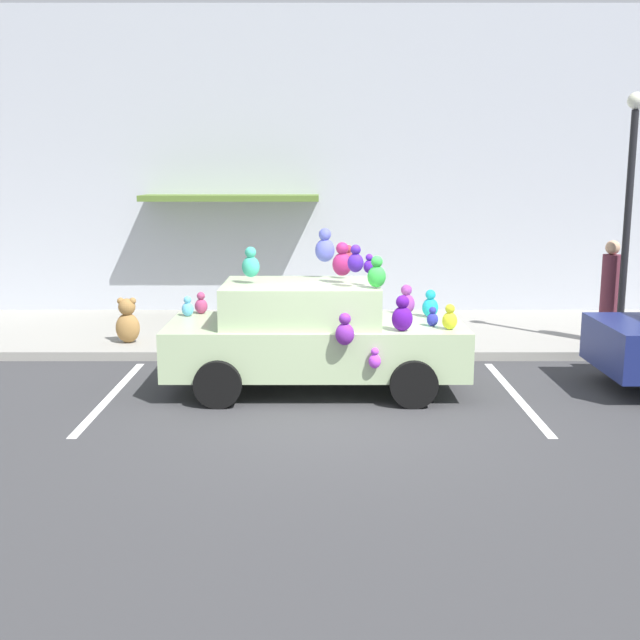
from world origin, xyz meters
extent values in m
plane|color=#38383A|center=(0.00, 0.00, 0.00)|extent=(60.00, 60.00, 0.00)
cube|color=gray|center=(0.00, 5.00, 0.07)|extent=(24.00, 4.00, 0.15)
cube|color=#B2B7C1|center=(0.00, 7.15, 3.20)|extent=(24.00, 0.30, 6.40)
cube|color=#55722D|center=(-2.04, 6.60, 2.55)|extent=(3.60, 1.10, 0.12)
cube|color=silver|center=(2.53, 1.00, 0.00)|extent=(0.12, 3.60, 0.01)
cube|color=silver|center=(-3.13, 1.00, 0.00)|extent=(0.12, 3.60, 0.01)
cube|color=#ADC694|center=(-0.27, 1.32, 0.64)|extent=(4.18, 1.72, 0.68)
cube|color=#ADC694|center=(-0.48, 1.32, 1.26)|extent=(2.17, 1.51, 0.56)
cylinder|color=black|center=(1.03, 2.18, 0.32)|extent=(0.64, 0.22, 0.64)
cylinder|color=black|center=(1.03, 0.46, 0.32)|extent=(0.64, 0.22, 0.64)
cylinder|color=black|center=(-1.56, 2.18, 0.32)|extent=(0.64, 0.22, 0.64)
cylinder|color=black|center=(-1.56, 0.46, 0.32)|extent=(0.64, 0.22, 0.64)
ellipsoid|color=teal|center=(-1.17, 1.27, 1.78)|extent=(0.25, 0.20, 0.29)
sphere|color=teal|center=(-1.17, 1.27, 1.98)|extent=(0.16, 0.16, 0.16)
ellipsoid|color=#511194|center=(0.89, 0.70, 1.15)|extent=(0.28, 0.23, 0.33)
sphere|color=#511194|center=(0.89, 0.70, 1.38)|extent=(0.18, 0.18, 0.18)
ellipsoid|color=#585FCB|center=(-0.14, 1.86, 1.95)|extent=(0.28, 0.23, 0.34)
sphere|color=#585FCB|center=(-0.14, 1.86, 2.18)|extent=(0.18, 0.18, 0.18)
ellipsoid|color=#2B31AD|center=(1.34, 1.03, 1.08)|extent=(0.16, 0.13, 0.19)
sphere|color=#2B31AD|center=(1.34, 1.03, 1.21)|extent=(0.10, 0.10, 0.10)
ellipsoid|color=#962D3B|center=(0.20, 1.72, 1.83)|extent=(0.18, 0.15, 0.22)
sphere|color=#962D3B|center=(0.20, 1.72, 1.98)|extent=(0.12, 0.12, 0.12)
ellipsoid|color=#DC1D79|center=(-1.52, 1.57, 1.12)|extent=(0.24, 0.19, 0.28)
sphere|color=#DC1D79|center=(-1.52, 1.57, 1.31)|extent=(0.15, 0.15, 0.15)
ellipsoid|color=yellow|center=(1.54, 0.80, 1.10)|extent=(0.20, 0.17, 0.24)
sphere|color=yellow|center=(1.54, 0.80, 1.27)|extent=(0.13, 0.13, 0.13)
ellipsoid|color=#BB40E6|center=(0.51, 0.39, 0.64)|extent=(0.16, 0.13, 0.19)
sphere|color=#BB40E6|center=(0.51, 0.39, 0.77)|extent=(0.10, 0.10, 0.10)
ellipsoid|color=#5DB5E5|center=(-2.16, 1.78, 1.09)|extent=(0.17, 0.14, 0.21)
sphere|color=#5DB5E5|center=(-2.16, 1.78, 1.23)|extent=(0.11, 0.11, 0.11)
ellipsoid|color=#3E1A9D|center=(0.27, 0.91, 1.88)|extent=(0.22, 0.18, 0.26)
sphere|color=#3E1A9D|center=(0.27, 0.91, 2.05)|extent=(0.14, 0.14, 0.14)
ellipsoid|color=#1AAAC7|center=(1.40, 1.71, 1.12)|extent=(0.24, 0.19, 0.28)
sphere|color=#1AAAC7|center=(1.40, 1.71, 1.31)|extent=(0.15, 0.15, 0.15)
ellipsoid|color=green|center=(0.55, 0.81, 1.70)|extent=(0.25, 0.20, 0.29)
sphere|color=green|center=(0.55, 0.81, 1.90)|extent=(0.16, 0.16, 0.16)
ellipsoid|color=purple|center=(0.11, 0.36, 1.01)|extent=(0.25, 0.20, 0.29)
sphere|color=purple|center=(0.11, 0.36, 1.21)|extent=(0.16, 0.16, 0.16)
ellipsoid|color=#A12519|center=(-1.28, 1.46, 1.11)|extent=(0.22, 0.18, 0.26)
sphere|color=#A12519|center=(-1.28, 1.46, 1.29)|extent=(0.14, 0.14, 0.14)
ellipsoid|color=#961E5A|center=(0.10, 1.31, 1.81)|extent=(0.27, 0.22, 0.32)
sphere|color=#961E5A|center=(0.10, 1.31, 2.03)|extent=(0.17, 0.17, 0.17)
ellipsoid|color=#511CB3|center=(0.46, 1.03, 1.81)|extent=(0.15, 0.13, 0.18)
sphere|color=#511CB3|center=(0.46, 1.03, 1.93)|extent=(0.10, 0.10, 0.10)
ellipsoid|color=purple|center=(1.08, 1.97, 1.14)|extent=(0.26, 0.21, 0.30)
sphere|color=purple|center=(1.08, 1.97, 1.34)|extent=(0.16, 0.16, 0.16)
ellipsoid|color=#AF3D6C|center=(-1.99, 1.99, 1.10)|extent=(0.19, 0.16, 0.23)
sphere|color=#AF3D6C|center=(-1.99, 1.99, 1.25)|extent=(0.12, 0.12, 0.12)
cylinder|color=black|center=(4.61, 2.11, 0.32)|extent=(0.64, 0.22, 0.64)
ellipsoid|color=#9E723D|center=(-3.55, 3.74, 0.41)|extent=(0.42, 0.35, 0.52)
sphere|color=#9E723D|center=(-3.55, 3.74, 0.78)|extent=(0.29, 0.29, 0.29)
sphere|color=#9E723D|center=(-3.65, 3.74, 0.88)|extent=(0.12, 0.12, 0.12)
sphere|color=#9E723D|center=(-3.45, 3.74, 0.88)|extent=(0.12, 0.12, 0.12)
cylinder|color=black|center=(4.90, 3.50, 2.11)|extent=(0.12, 0.12, 3.91)
cylinder|color=#602937|center=(4.80, 3.80, 0.91)|extent=(0.31, 0.31, 1.53)
sphere|color=tan|center=(4.80, 3.80, 1.80)|extent=(0.25, 0.25, 0.25)
camera|label=1|loc=(-0.21, -9.49, 3.09)|focal=43.72mm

